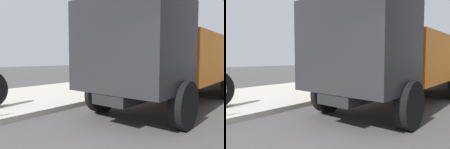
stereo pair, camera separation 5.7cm
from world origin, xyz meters
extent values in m
cube|color=orange|center=(6.76, 1.68, 1.60)|extent=(4.84, 2.58, 1.60)
cube|color=black|center=(3.16, 1.75, 1.90)|extent=(2.04, 2.53, 2.20)
cube|color=black|center=(5.66, 1.70, 0.67)|extent=(7.01, 1.02, 0.24)
cylinder|color=black|center=(3.34, 0.49, 0.55)|extent=(1.11, 0.32, 1.10)
cylinder|color=black|center=(3.38, 2.99, 0.55)|extent=(1.11, 0.32, 1.10)
cylinder|color=black|center=(7.98, 2.91, 0.55)|extent=(1.11, 0.32, 1.10)
cube|color=gold|center=(10.67, 1.36, 1.60)|extent=(4.83, 2.56, 1.60)
cube|color=black|center=(11.77, 1.37, 0.67)|extent=(7.01, 0.98, 0.24)
cylinder|color=black|center=(14.06, 2.65, 0.55)|extent=(1.10, 0.31, 1.10)
cylinder|color=black|center=(9.46, 2.59, 0.55)|extent=(1.10, 0.31, 1.10)
camera|label=1|loc=(-1.31, -1.17, 1.59)|focal=33.97mm
camera|label=2|loc=(-1.27, -1.21, 1.59)|focal=33.97mm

